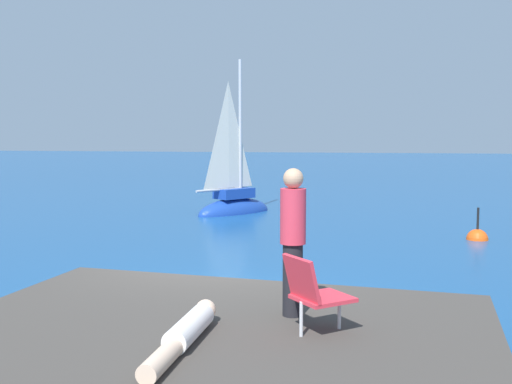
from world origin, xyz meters
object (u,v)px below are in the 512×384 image
sailboat_near (234,204)px  person_sunbather (185,333)px  person_standing (293,238)px  beach_chair (313,291)px  marker_buoy (477,239)px

sailboat_near → person_sunbather: 15.40m
person_standing → beach_chair: bearing=2.0°
person_sunbather → person_standing: size_ratio=1.09×
person_standing → marker_buoy: (3.55, 10.02, -1.64)m
person_sunbather → person_standing: 1.60m
person_sunbather → marker_buoy: size_ratio=1.56×
sailboat_near → person_standing: (3.93, -13.97, 1.33)m
sailboat_near → person_sunbather: sailboat_near is taller
person_sunbather → marker_buoy: 12.02m
sailboat_near → person_standing: bearing=-127.5°
person_standing → marker_buoy: size_ratio=1.43×
person_sunbather → person_standing: person_standing is taller
beach_chair → marker_buoy: 11.16m
person_sunbather → marker_buoy: person_sunbather is taller
person_sunbather → beach_chair: (1.16, 0.54, 0.33)m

